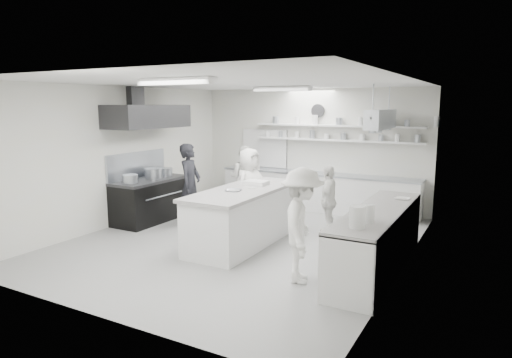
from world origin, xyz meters
The scene contains 27 objects.
floor centered at (0.00, 0.00, -0.01)m, with size 6.00×7.00×0.02m, color gray.
ceiling centered at (0.00, 0.00, 3.01)m, with size 6.00×7.00×0.02m, color silver.
wall_back centered at (0.00, 3.50, 1.50)m, with size 6.00×0.04×3.00m, color silver.
wall_front centered at (0.00, -3.50, 1.50)m, with size 6.00×0.04×3.00m, color silver.
wall_left centered at (-3.00, 0.00, 1.50)m, with size 0.04×7.00×3.00m, color silver.
wall_right centered at (3.00, 0.00, 1.50)m, with size 0.04×7.00×3.00m, color silver.
stove centered at (-2.60, 0.40, 0.45)m, with size 0.80×1.80×0.90m, color black.
exhaust_hood centered at (-2.60, 0.40, 2.35)m, with size 0.85×2.00×0.50m, color #2C2C2F.
back_counter centered at (0.30, 3.20, 0.46)m, with size 5.00×0.60×0.92m, color silver.
shelf_lower centered at (0.70, 3.37, 1.75)m, with size 4.20×0.26×0.04m, color silver.
shelf_upper centered at (0.70, 3.37, 2.10)m, with size 4.20×0.26×0.04m, color silver.
pass_through_window centered at (-1.30, 3.48, 1.45)m, with size 1.30×0.04×1.00m, color black.
wall_clock centered at (0.20, 3.46, 2.45)m, with size 0.32×0.32×0.05m, color silver.
right_counter centered at (2.65, -0.20, 0.47)m, with size 0.74×3.30×0.94m, color silver.
pot_rack centered at (2.00, 2.40, 2.30)m, with size 0.30×1.60×0.40m, color #A4AAB5.
light_fixture_front centered at (0.00, -1.80, 2.94)m, with size 1.30×0.25×0.10m, color silver.
light_fixture_rear centered at (0.00, 1.80, 2.94)m, with size 1.30×0.25×0.10m, color silver.
prep_island centered at (0.09, -0.02, 0.50)m, with size 1.01×2.71×1.00m, color silver.
stove_pot centered at (-2.60, 0.53, 1.05)m, with size 0.40×0.40×0.27m, color #A4AAB5.
cook_stove centered at (-1.58, 0.54, 0.89)m, with size 0.65×0.43×1.78m, color black.
cook_back centered at (-1.32, 2.40, 0.80)m, with size 0.78×0.61×1.60m, color white.
cook_island_left centered at (-0.45, 1.12, 0.84)m, with size 0.82×0.54×1.69m, color white.
cook_island_right centered at (1.30, 1.26, 0.71)m, with size 0.83×0.35×1.42m, color white.
cook_right centered at (1.78, -1.23, 0.86)m, with size 1.11×0.64×1.71m, color white.
bowl_island_a centered at (0.02, -0.28, 1.04)m, with size 0.29×0.29×0.07m, color #A4AAB5.
bowl_island_b centered at (0.18, 0.14, 1.03)m, with size 0.20×0.20×0.06m, color silver.
bowl_right centered at (2.81, 0.79, 0.97)m, with size 0.26×0.26×0.06m, color silver.
Camera 1 is at (4.26, -7.13, 2.61)m, focal length 31.46 mm.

